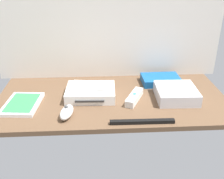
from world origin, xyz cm
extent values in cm
cube|color=brown|center=(0.00, 0.00, -1.00)|extent=(100.00, 48.00, 2.00)
cube|color=silver|center=(0.00, 24.60, 32.00)|extent=(110.00, 1.20, 64.00)
cube|color=white|center=(-9.28, 1.35, 2.20)|extent=(21.63, 16.84, 4.40)
cube|color=#2D2D2D|center=(-9.62, -6.85, 2.20)|extent=(12.01, 1.09, 0.80)
cube|color=silver|center=(27.54, -2.51, 2.50)|extent=(17.50, 17.50, 5.00)
cube|color=silver|center=(27.54, -2.51, 5.15)|extent=(16.80, 16.80, 0.30)
cube|color=white|center=(-37.39, -4.79, 0.70)|extent=(15.25, 20.14, 1.40)
cube|color=green|center=(-37.39, -4.79, 1.48)|extent=(12.57, 17.27, 0.16)
cube|color=#145193|center=(24.52, 14.02, 1.70)|extent=(18.34, 12.52, 3.40)
cube|color=#19D833|center=(24.70, 7.82, 1.70)|extent=(8.01, 0.63, 0.60)
cube|color=white|center=(9.41, -3.05, 1.50)|extent=(9.59, 14.92, 3.00)
cylinder|color=#387FDB|center=(9.41, -3.05, 3.20)|extent=(1.40, 1.40, 0.40)
ellipsoid|color=white|center=(-18.21, -14.68, 2.00)|extent=(6.47, 10.72, 4.00)
sphere|color=#4C4C4C|center=(-18.21, -14.68, 4.40)|extent=(1.40, 1.40, 1.40)
cube|color=white|center=(-10.08, 0.69, 5.40)|extent=(15.55, 10.34, 2.00)
cylinder|color=#99999E|center=(-14.02, 1.37, 6.60)|extent=(2.31, 2.31, 0.40)
cube|color=black|center=(9.94, -20.96, 0.70)|extent=(24.02, 2.13, 1.40)
camera|label=1|loc=(-6.14, -104.14, 54.89)|focal=43.21mm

